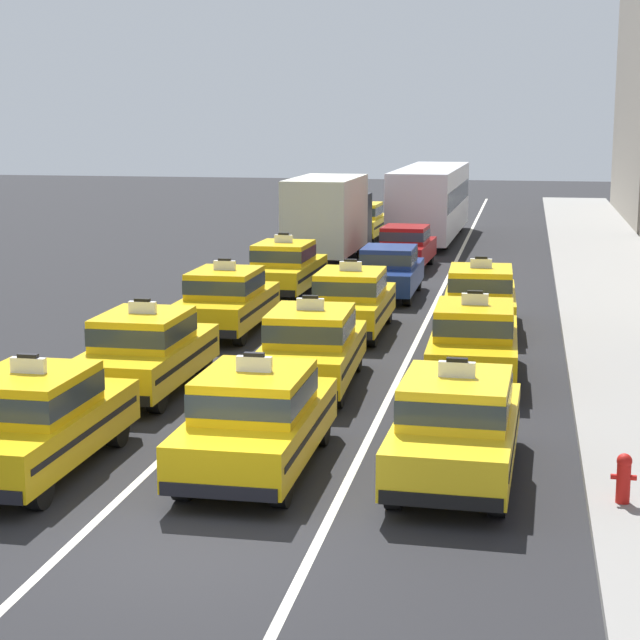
# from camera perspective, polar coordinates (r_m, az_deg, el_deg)

# --- Properties ---
(ground_plane) EXTENTS (160.00, 160.00, 0.00)m
(ground_plane) POSITION_cam_1_polar(r_m,az_deg,el_deg) (14.94, -6.58, -11.53)
(ground_plane) COLOR #232326
(lane_stripe_left_center) EXTENTS (0.14, 80.00, 0.01)m
(lane_stripe_left_center) POSITION_cam_1_polar(r_m,az_deg,el_deg) (34.15, 0.75, 1.26)
(lane_stripe_left_center) COLOR silver
(lane_stripe_left_center) RESTS_ON ground
(lane_stripe_center_right) EXTENTS (0.14, 80.00, 0.01)m
(lane_stripe_center_right) POSITION_cam_1_polar(r_m,az_deg,el_deg) (33.75, 6.11, 1.08)
(lane_stripe_center_right) COLOR silver
(lane_stripe_center_right) RESTS_ON ground
(taxi_left_nearest) EXTENTS (1.84, 4.57, 1.96)m
(taxi_left_nearest) POSITION_cam_1_polar(r_m,az_deg,el_deg) (17.92, -14.63, -5.02)
(taxi_left_nearest) COLOR black
(taxi_left_nearest) RESTS_ON ground
(taxi_left_second) EXTENTS (1.82, 4.56, 1.96)m
(taxi_left_second) POSITION_cam_1_polar(r_m,az_deg,el_deg) (22.59, -9.05, -1.55)
(taxi_left_second) COLOR black
(taxi_left_second) RESTS_ON ground
(taxi_left_third) EXTENTS (1.83, 4.56, 1.96)m
(taxi_left_third) POSITION_cam_1_polar(r_m,az_deg,el_deg) (28.44, -4.89, 1.08)
(taxi_left_third) COLOR black
(taxi_left_third) RESTS_ON ground
(taxi_left_fourth) EXTENTS (1.91, 4.60, 1.96)m
(taxi_left_fourth) POSITION_cam_1_polar(r_m,az_deg,el_deg) (34.25, -1.86, 2.76)
(taxi_left_fourth) COLOR black
(taxi_left_fourth) RESTS_ON ground
(box_truck_left_fifth) EXTENTS (2.38, 6.99, 3.27)m
(box_truck_left_fifth) POSITION_cam_1_polar(r_m,az_deg,el_deg) (41.42, 0.51, 5.41)
(box_truck_left_fifth) COLOR black
(box_truck_left_fifth) RESTS_ON ground
(taxi_left_sixth) EXTENTS (1.95, 4.61, 1.96)m
(taxi_left_sixth) POSITION_cam_1_polar(r_m,az_deg,el_deg) (49.08, 2.18, 5.19)
(taxi_left_sixth) COLOR black
(taxi_left_sixth) RESTS_ON ground
(taxi_center_nearest) EXTENTS (1.84, 4.57, 1.96)m
(taxi_center_nearest) POSITION_cam_1_polar(r_m,az_deg,el_deg) (17.46, -3.32, -5.10)
(taxi_center_nearest) COLOR black
(taxi_center_nearest) RESTS_ON ground
(taxi_center_second) EXTENTS (1.97, 4.62, 1.96)m
(taxi_center_second) POSITION_cam_1_polar(r_m,az_deg,el_deg) (22.68, -0.46, -1.37)
(taxi_center_second) COLOR black
(taxi_center_second) RESTS_ON ground
(taxi_center_third) EXTENTS (1.85, 4.57, 1.96)m
(taxi_center_third) POSITION_cam_1_polar(r_m,az_deg,el_deg) (28.19, 1.62, 1.03)
(taxi_center_third) COLOR black
(taxi_center_third) RESTS_ON ground
(sedan_center_fourth) EXTENTS (1.78, 4.31, 1.58)m
(sedan_center_fourth) POSITION_cam_1_polar(r_m,az_deg,el_deg) (33.85, 3.61, 2.60)
(sedan_center_fourth) COLOR black
(sedan_center_fourth) RESTS_ON ground
(sedan_center_fifth) EXTENTS (1.93, 4.37, 1.58)m
(sedan_center_fifth) POSITION_cam_1_polar(r_m,az_deg,el_deg) (40.03, 4.45, 3.85)
(sedan_center_fifth) COLOR black
(sedan_center_fifth) RESTS_ON ground
(bus_center_sixth) EXTENTS (2.75, 11.25, 3.22)m
(bus_center_sixth) POSITION_cam_1_polar(r_m,az_deg,el_deg) (49.35, 5.77, 6.27)
(bus_center_sixth) COLOR black
(bus_center_sixth) RESTS_ON ground
(taxi_right_nearest) EXTENTS (1.93, 4.60, 1.96)m
(taxi_right_nearest) POSITION_cam_1_polar(r_m,az_deg,el_deg) (17.20, 7.08, -5.41)
(taxi_right_nearest) COLOR black
(taxi_right_nearest) RESTS_ON ground
(taxi_right_second) EXTENTS (1.89, 4.59, 1.96)m
(taxi_right_second) POSITION_cam_1_polar(r_m,az_deg,el_deg) (23.50, 8.00, -1.04)
(taxi_right_second) COLOR black
(taxi_right_second) RESTS_ON ground
(taxi_right_third) EXTENTS (1.94, 4.61, 1.96)m
(taxi_right_third) POSITION_cam_1_polar(r_m,az_deg,el_deg) (28.99, 8.32, 1.19)
(taxi_right_third) COLOR black
(taxi_right_third) RESTS_ON ground
(fire_hydrant) EXTENTS (0.36, 0.22, 0.73)m
(fire_hydrant) POSITION_cam_1_polar(r_m,az_deg,el_deg) (16.35, 15.49, -7.81)
(fire_hydrant) COLOR red
(fire_hydrant) RESTS_ON sidewalk_curb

